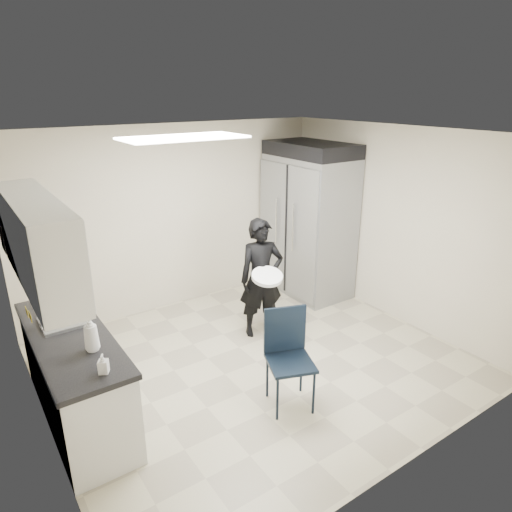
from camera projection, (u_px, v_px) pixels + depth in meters
floor at (257, 362)px, 5.36m from camera, size 4.50×4.50×0.00m
ceiling at (257, 134)px, 4.46m from camera, size 4.50×4.50×0.00m
back_wall at (177, 218)px, 6.46m from camera, size 4.50×0.00×4.50m
left_wall at (30, 313)px, 3.72m from camera, size 0.00×4.00×4.00m
right_wall at (395, 225)px, 6.11m from camera, size 0.00×4.00×4.00m
ceiling_panel at (184, 137)px, 4.47m from camera, size 1.20×0.60×0.02m
lower_counter at (76, 379)px, 4.33m from camera, size 0.60×1.90×0.86m
countertop at (69, 337)px, 4.17m from camera, size 0.64×1.95×0.05m
sink at (65, 326)px, 4.38m from camera, size 0.42×0.40×0.14m
faucet at (40, 318)px, 4.23m from camera, size 0.02×0.02×0.24m
upper_cabinets at (38, 242)px, 3.78m from camera, size 0.35×1.80×0.75m
towel_dispenser at (13, 233)px, 4.71m from camera, size 0.22×0.30×0.35m
notice_sticker_left at (30, 317)px, 3.82m from camera, size 0.00×0.12×0.07m
notice_sticker_right at (27, 312)px, 3.99m from camera, size 0.00×0.12×0.07m
commercial_fridge at (308, 226)px, 6.96m from camera, size 0.80×1.35×2.10m
fridge_compressor at (311, 149)px, 6.56m from camera, size 0.80×1.35×0.20m
folding_chair at (290, 363)px, 4.47m from camera, size 0.56×0.56×0.97m
man_tuxedo at (261, 278)px, 5.74m from camera, size 0.66×0.54×1.54m
bucket_lid at (267, 276)px, 5.47m from camera, size 0.48×0.48×0.05m
soap_bottle_a at (91, 333)px, 3.86m from camera, size 0.17×0.17×0.32m
soap_bottle_b at (103, 364)px, 3.57m from camera, size 0.10×0.10×0.17m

